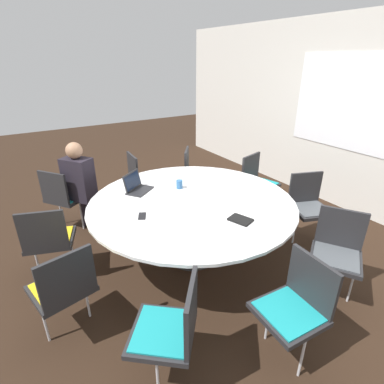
{
  "coord_description": "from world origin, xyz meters",
  "views": [
    {
      "loc": [
        2.46,
        -1.54,
        2.14
      ],
      "look_at": [
        0.0,
        0.0,
        0.82
      ],
      "focal_mm": 28.0,
      "sensor_mm": 36.0,
      "label": 1
    }
  ],
  "objects_px": {
    "chair_2": "(64,285)",
    "chair_3": "(172,326)",
    "person_0": "(80,181)",
    "chair_5": "(337,248)",
    "chair_7": "(257,179)",
    "chair_4": "(296,303)",
    "chair_6": "(309,203)",
    "chair_1": "(48,237)",
    "coffee_cup": "(179,184)",
    "spiral_notebook": "(240,220)",
    "chair_9": "(142,176)",
    "chair_0": "(63,194)",
    "cell_phone": "(142,216)",
    "laptop": "(137,186)",
    "chair_8": "(195,171)"
  },
  "relations": [
    {
      "from": "chair_6",
      "to": "chair_5",
      "type": "bearing_deg",
      "value": 73.7
    },
    {
      "from": "chair_4",
      "to": "cell_phone",
      "type": "bearing_deg",
      "value": 25.5
    },
    {
      "from": "chair_3",
      "to": "cell_phone",
      "type": "bearing_deg",
      "value": 25.38
    },
    {
      "from": "chair_2",
      "to": "chair_3",
      "type": "bearing_deg",
      "value": -68.54
    },
    {
      "from": "chair_4",
      "to": "chair_6",
      "type": "xyz_separation_m",
      "value": [
        -1.03,
        1.44,
        0.0
      ]
    },
    {
      "from": "person_0",
      "to": "chair_5",
      "type": "bearing_deg",
      "value": -0.94
    },
    {
      "from": "chair_1",
      "to": "chair_7",
      "type": "xyz_separation_m",
      "value": [
        -0.04,
        2.82,
        0.0
      ]
    },
    {
      "from": "spiral_notebook",
      "to": "laptop",
      "type": "bearing_deg",
      "value": -154.45
    },
    {
      "from": "chair_0",
      "to": "chair_5",
      "type": "relative_size",
      "value": 1.0
    },
    {
      "from": "chair_7",
      "to": "spiral_notebook",
      "type": "bearing_deg",
      "value": 25.29
    },
    {
      "from": "chair_2",
      "to": "chair_3",
      "type": "distance_m",
      "value": 0.95
    },
    {
      "from": "person_0",
      "to": "spiral_notebook",
      "type": "bearing_deg",
      "value": -6.62
    },
    {
      "from": "chair_4",
      "to": "coffee_cup",
      "type": "xyz_separation_m",
      "value": [
        -1.83,
        0.08,
        0.26
      ]
    },
    {
      "from": "spiral_notebook",
      "to": "chair_7",
      "type": "bearing_deg",
      "value": 130.48
    },
    {
      "from": "chair_8",
      "to": "cell_phone",
      "type": "xyz_separation_m",
      "value": [
        1.27,
        -1.42,
        0.21
      ]
    },
    {
      "from": "chair_0",
      "to": "chair_5",
      "type": "height_order",
      "value": "same"
    },
    {
      "from": "chair_2",
      "to": "coffee_cup",
      "type": "xyz_separation_m",
      "value": [
        -0.74,
        1.48,
        0.26
      ]
    },
    {
      "from": "person_0",
      "to": "chair_8",
      "type": "bearing_deg",
      "value": 53.29
    },
    {
      "from": "chair_9",
      "to": "cell_phone",
      "type": "relative_size",
      "value": 5.48
    },
    {
      "from": "chair_3",
      "to": "chair_9",
      "type": "bearing_deg",
      "value": 20.52
    },
    {
      "from": "chair_7",
      "to": "chair_4",
      "type": "bearing_deg",
      "value": 38.05
    },
    {
      "from": "chair_9",
      "to": "spiral_notebook",
      "type": "xyz_separation_m",
      "value": [
        2.09,
        0.12,
        0.22
      ]
    },
    {
      "from": "chair_9",
      "to": "chair_1",
      "type": "bearing_deg",
      "value": -49.83
    },
    {
      "from": "chair_5",
      "to": "chair_8",
      "type": "height_order",
      "value": "same"
    },
    {
      "from": "person_0",
      "to": "laptop",
      "type": "relative_size",
      "value": 3.19
    },
    {
      "from": "chair_4",
      "to": "coffee_cup",
      "type": "relative_size",
      "value": 8.59
    },
    {
      "from": "chair_6",
      "to": "cell_phone",
      "type": "relative_size",
      "value": 5.48
    },
    {
      "from": "chair_1",
      "to": "cell_phone",
      "type": "height_order",
      "value": "chair_1"
    },
    {
      "from": "chair_8",
      "to": "laptop",
      "type": "bearing_deg",
      "value": -25.06
    },
    {
      "from": "chair_2",
      "to": "laptop",
      "type": "relative_size",
      "value": 2.26
    },
    {
      "from": "chair_7",
      "to": "cell_phone",
      "type": "height_order",
      "value": "chair_7"
    },
    {
      "from": "chair_9",
      "to": "cell_phone",
      "type": "distance_m",
      "value": 1.66
    },
    {
      "from": "person_0",
      "to": "coffee_cup",
      "type": "distance_m",
      "value": 1.3
    },
    {
      "from": "chair_2",
      "to": "chair_6",
      "type": "xyz_separation_m",
      "value": [
        0.06,
        2.83,
        0.0
      ]
    },
    {
      "from": "chair_5",
      "to": "chair_1",
      "type": "bearing_deg",
      "value": 22.22
    },
    {
      "from": "chair_5",
      "to": "chair_9",
      "type": "distance_m",
      "value": 2.81
    },
    {
      "from": "chair_1",
      "to": "chair_6",
      "type": "distance_m",
      "value": 2.95
    },
    {
      "from": "cell_phone",
      "to": "chair_4",
      "type": "bearing_deg",
      "value": 21.54
    },
    {
      "from": "chair_4",
      "to": "spiral_notebook",
      "type": "distance_m",
      "value": 0.91
    },
    {
      "from": "chair_1",
      "to": "laptop",
      "type": "height_order",
      "value": "laptop"
    },
    {
      "from": "chair_5",
      "to": "spiral_notebook",
      "type": "height_order",
      "value": "chair_5"
    },
    {
      "from": "chair_5",
      "to": "chair_7",
      "type": "distance_m",
      "value": 1.76
    },
    {
      "from": "chair_0",
      "to": "chair_9",
      "type": "xyz_separation_m",
      "value": [
        -0.08,
        1.13,
        0.0
      ]
    },
    {
      "from": "chair_4",
      "to": "spiral_notebook",
      "type": "xyz_separation_m",
      "value": [
        -0.86,
        0.19,
        0.22
      ]
    },
    {
      "from": "chair_1",
      "to": "person_0",
      "type": "distance_m",
      "value": 1.01
    },
    {
      "from": "chair_6",
      "to": "cell_phone",
      "type": "bearing_deg",
      "value": 8.86
    },
    {
      "from": "chair_9",
      "to": "cell_phone",
      "type": "bearing_deg",
      "value": -18.72
    },
    {
      "from": "chair_9",
      "to": "person_0",
      "type": "xyz_separation_m",
      "value": [
        0.22,
        -0.92,
        0.19
      ]
    },
    {
      "from": "chair_1",
      "to": "chair_2",
      "type": "distance_m",
      "value": 0.8
    },
    {
      "from": "spiral_notebook",
      "to": "chair_6",
      "type": "bearing_deg",
      "value": 97.55
    }
  ]
}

